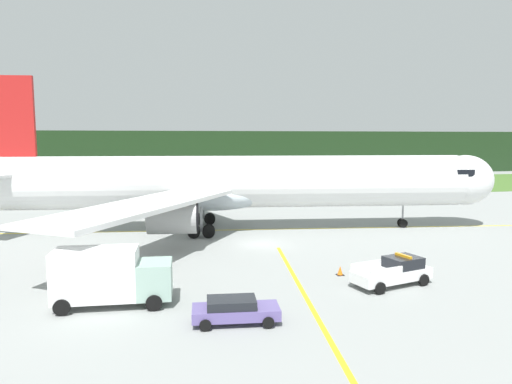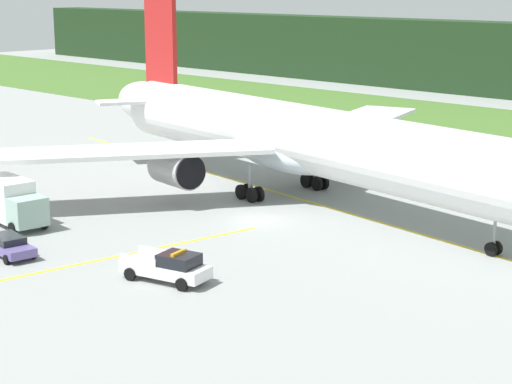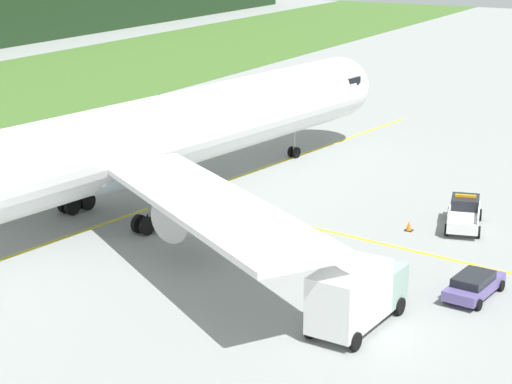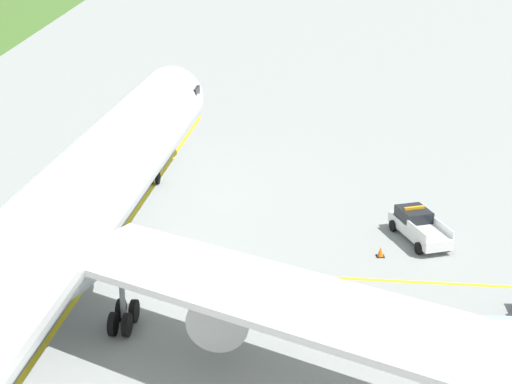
# 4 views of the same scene
# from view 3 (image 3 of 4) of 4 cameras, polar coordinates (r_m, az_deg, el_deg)

# --- Properties ---
(ground) EXTENTS (320.00, 320.00, 0.00)m
(ground) POSITION_cam_3_polar(r_m,az_deg,el_deg) (61.13, -0.90, -1.71)
(ground) COLOR gray
(taxiway_centerline_main) EXTENTS (74.42, 10.04, 0.01)m
(taxiway_centerline_main) POSITION_cam_3_polar(r_m,az_deg,el_deg) (63.81, -6.75, -1.03)
(taxiway_centerline_main) COLOR yellow
(taxiway_centerline_main) RESTS_ON ground
(taxiway_centerline_spur) EXTENTS (4.00, 28.28, 0.01)m
(taxiway_centerline_spur) POSITION_cam_3_polar(r_m,az_deg,el_deg) (54.70, 13.25, -4.40)
(taxiway_centerline_spur) COLOR yellow
(taxiway_centerline_spur) RESTS_ON ground
(airliner) EXTENTS (56.78, 44.37, 15.41)m
(airliner) POSITION_cam_3_polar(r_m,az_deg,el_deg) (62.09, -7.29, 3.10)
(airliner) COLOR silver
(airliner) RESTS_ON ground
(ops_pickup_truck) EXTENTS (5.68, 3.26, 1.94)m
(ops_pickup_truck) POSITION_cam_3_polar(r_m,az_deg,el_deg) (60.95, 12.80, -1.30)
(ops_pickup_truck) COLOR white
(ops_pickup_truck) RESTS_ON ground
(catering_truck) EXTENTS (6.62, 3.05, 3.45)m
(catering_truck) POSITION_cam_3_polar(r_m,az_deg,el_deg) (45.05, 6.25, -6.28)
(catering_truck) COLOR #94B4A6
(catering_truck) RESTS_ON ground
(staff_car) EXTENTS (4.63, 2.38, 1.30)m
(staff_car) POSITION_cam_3_polar(r_m,az_deg,el_deg) (49.94, 13.38, -5.60)
(staff_car) COLOR #615293
(staff_car) RESTS_ON ground
(apron_cone) EXTENTS (0.50, 0.50, 0.63)m
(apron_cone) POSITION_cam_3_polar(r_m,az_deg,el_deg) (59.65, 9.47, -2.10)
(apron_cone) COLOR black
(apron_cone) RESTS_ON ground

